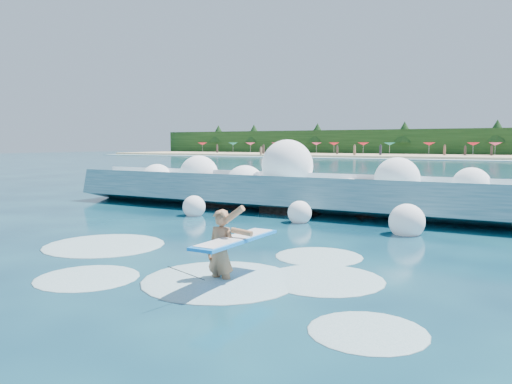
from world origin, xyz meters
The scene contains 10 objects.
ground centered at (0.00, 0.00, 0.00)m, with size 200.00×200.00×0.00m, color #062137.
beach centered at (0.00, 78.00, 0.20)m, with size 140.00×20.00×0.40m, color tan.
wet_band centered at (0.00, 67.00, 0.04)m, with size 140.00×5.00×0.08m, color silver.
treeline centered at (0.00, 88.00, 2.50)m, with size 140.00×4.00×5.00m, color black.
breaking_wave centered at (1.03, 7.30, 0.60)m, with size 19.97×3.04×1.72m.
rock_cluster centered at (-0.11, 7.56, 0.46)m, with size 8.51×3.39×1.44m.
surfer_with_board centered at (3.00, -1.77, 0.57)m, with size 0.83×2.77×1.55m.
wave_spray centered at (0.41, 7.07, 1.11)m, with size 15.96×4.36×2.70m.
surf_foam centered at (1.84, -1.11, 0.00)m, with size 9.36×5.57×0.14m.
beach_umbrellas centered at (0.11, 79.15, 2.25)m, with size 111.48×6.80×0.50m.
Camera 1 is at (7.72, -8.95, 2.45)m, focal length 35.00 mm.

